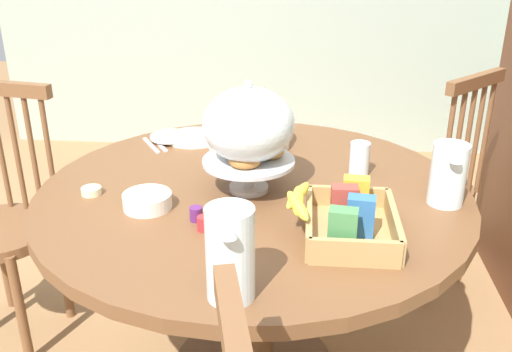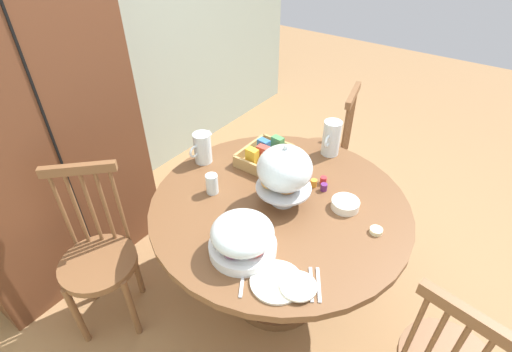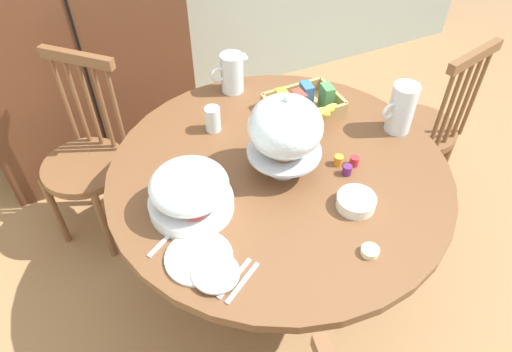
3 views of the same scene
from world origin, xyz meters
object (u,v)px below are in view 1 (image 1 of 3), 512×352
china_plate_small (170,136)px  butter_dish (91,191)px  pastry_stand_with_dome (249,129)px  fruit_platter_covered (249,124)px  windsor_chair_by_cabinet (430,190)px  windsor_chair_facing_door (5,228)px  orange_juice_pitcher (230,257)px  cereal_basket (345,219)px  cereal_bowl (147,201)px  milk_pitcher (448,177)px  china_plate_large (194,138)px  drinking_glass (359,159)px  dining_table (253,242)px

china_plate_small → butter_dish: 0.50m
pastry_stand_with_dome → fruit_platter_covered: size_ratio=1.15×
windsor_chair_by_cabinet → fruit_platter_covered: bearing=-68.3°
windsor_chair_facing_door → orange_juice_pitcher: size_ratio=4.53×
cereal_basket → cereal_bowl: (-0.11, -0.56, -0.02)m
milk_pitcher → windsor_chair_facing_door: bearing=-98.9°
milk_pitcher → cereal_bowl: 0.87m
pastry_stand_with_dome → china_plate_large: size_ratio=1.56×
fruit_platter_covered → china_plate_small: size_ratio=2.00×
drinking_glass → butter_dish: (0.22, -0.82, -0.04)m
butter_dish → pastry_stand_with_dome: bearing=98.8°
orange_juice_pitcher → cereal_basket: (-0.30, 0.26, -0.05)m
china_plate_large → butter_dish: size_ratio=3.67×
windsor_chair_by_cabinet → drinking_glass: windsor_chair_by_cabinet is taller
cereal_basket → drinking_glass: bearing=170.5°
dining_table → pastry_stand_with_dome: (0.01, -0.01, 0.39)m
windsor_chair_facing_door → windsor_chair_by_cabinet: bearing=106.4°
dining_table → china_plate_small: size_ratio=8.86×
pastry_stand_with_dome → china_plate_small: pastry_stand_with_dome is taller
fruit_platter_covered → butter_dish: (0.46, -0.43, -0.07)m
drinking_glass → fruit_platter_covered: bearing=-121.5°
fruit_platter_covered → china_plate_small: 0.31m
windsor_chair_by_cabinet → cereal_basket: windsor_chair_by_cabinet is taller
orange_juice_pitcher → china_plate_large: size_ratio=0.98×
windsor_chair_facing_door → butter_dish: windsor_chair_facing_door is taller
windsor_chair_by_cabinet → china_plate_large: (0.24, -0.96, 0.29)m
drinking_glass → butter_dish: drinking_glass is taller
pastry_stand_with_dome → fruit_platter_covered: pastry_stand_with_dome is taller
windsor_chair_facing_door → cereal_bowl: (0.34, 0.66, 0.31)m
windsor_chair_by_cabinet → cereal_basket: 1.08m
dining_table → cereal_bowl: bearing=-62.0°
dining_table → china_plate_small: 0.57m
fruit_platter_covered → orange_juice_pitcher: 0.94m
windsor_chair_facing_door → drinking_glass: 1.32m
china_plate_large → butter_dish: 0.56m
cereal_basket → china_plate_small: cereal_basket is taller
fruit_platter_covered → cereal_basket: fruit_platter_covered is taller
dining_table → windsor_chair_by_cabinet: size_ratio=1.36×
china_plate_large → fruit_platter_covered: bearing=76.0°
cereal_bowl → drinking_glass: (-0.30, 0.62, 0.03)m
china_plate_small → dining_table: bearing=41.0°
china_plate_small → drinking_glass: bearing=69.0°
pastry_stand_with_dome → drinking_glass: 0.40m
orange_juice_pitcher → windsor_chair_by_cabinet: bearing=150.7°
windsor_chair_by_cabinet → cereal_bowl: bearing=-50.0°
windsor_chair_by_cabinet → butter_dish: bearing=-57.4°
orange_juice_pitcher → drinking_glass: orange_juice_pitcher is taller
china_plate_small → orange_juice_pitcher: bearing=20.2°
cereal_basket → milk_pitcher: bearing=125.4°
windsor_chair_by_cabinet → butter_dish: windsor_chair_by_cabinet is taller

